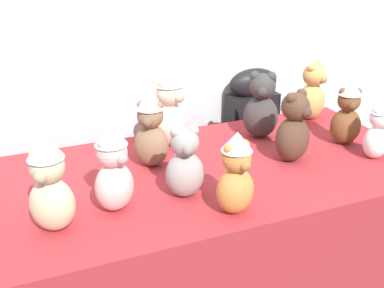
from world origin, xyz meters
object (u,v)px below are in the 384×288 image
(instrument_case, at_px, (249,155))
(teddy_bear_cocoa, at_px, (293,129))
(teddy_bear_ash, at_px, (185,164))
(teddy_bear_cream, at_px, (170,108))
(teddy_bear_ginger, at_px, (236,174))
(teddy_bear_chestnut, at_px, (347,113))
(display_table, at_px, (192,253))
(teddy_bear_blush, at_px, (113,170))
(teddy_bear_charcoal, at_px, (261,107))
(teddy_bear_snow, at_px, (378,130))
(teddy_bear_honey, at_px, (312,93))
(teddy_bear_mocha, at_px, (151,131))
(teddy_bear_sand, at_px, (50,186))

(instrument_case, bearing_deg, teddy_bear_cocoa, -106.89)
(teddy_bear_ash, height_order, teddy_bear_cream, teddy_bear_cream)
(teddy_bear_ginger, bearing_deg, teddy_bear_chestnut, 13.04)
(display_table, bearing_deg, teddy_bear_ginger, -85.83)
(teddy_bear_chestnut, relative_size, teddy_bear_blush, 0.95)
(teddy_bear_chestnut, distance_m, teddy_bear_charcoal, 0.37)
(instrument_case, height_order, teddy_bear_cream, teddy_bear_cream)
(instrument_case, relative_size, teddy_bear_blush, 3.29)
(teddy_bear_ash, bearing_deg, teddy_bear_snow, 7.44)
(teddy_bear_cocoa, height_order, teddy_bear_ginger, teddy_bear_cocoa)
(teddy_bear_cream, relative_size, teddy_bear_honey, 1.19)
(teddy_bear_cream, bearing_deg, teddy_bear_honey, -25.68)
(instrument_case, relative_size, teddy_bear_chestnut, 3.45)
(instrument_case, xyz_separation_m, teddy_bear_honey, (0.20, -0.24, 0.42))
(teddy_bear_charcoal, xyz_separation_m, teddy_bear_honey, (0.35, 0.11, -0.01))
(teddy_bear_cocoa, distance_m, teddy_bear_chestnut, 0.32)
(display_table, bearing_deg, teddy_bear_cocoa, -7.73)
(instrument_case, distance_m, teddy_bear_charcoal, 0.57)
(instrument_case, bearing_deg, teddy_bear_charcoal, -116.30)
(teddy_bear_snow, bearing_deg, teddy_bear_chestnut, 81.59)
(teddy_bear_chestnut, relative_size, teddy_bear_ash, 1.10)
(display_table, distance_m, teddy_bear_blush, 0.66)
(teddy_bear_charcoal, bearing_deg, teddy_bear_cream, -159.67)
(teddy_bear_cocoa, xyz_separation_m, teddy_bear_charcoal, (0.00, 0.26, 0.00))
(display_table, distance_m, teddy_bear_mocha, 0.57)
(teddy_bear_ash, bearing_deg, teddy_bear_chestnut, 18.93)
(display_table, distance_m, teddy_bear_ginger, 0.63)
(teddy_bear_charcoal, distance_m, teddy_bear_ash, 0.63)
(teddy_bear_chestnut, bearing_deg, teddy_bear_ginger, -133.88)
(teddy_bear_cocoa, relative_size, teddy_bear_ginger, 1.03)
(teddy_bear_cocoa, relative_size, teddy_bear_sand, 0.95)
(instrument_case, relative_size, teddy_bear_mocha, 3.26)
(teddy_bear_charcoal, distance_m, teddy_bear_cream, 0.42)
(teddy_bear_honey, bearing_deg, teddy_bear_blush, 177.12)
(display_table, height_order, instrument_case, instrument_case)
(teddy_bear_cocoa, distance_m, teddy_bear_ginger, 0.48)
(teddy_bear_blush, height_order, teddy_bear_honey, teddy_bear_blush)
(teddy_bear_chestnut, bearing_deg, teddy_bear_cocoa, -147.92)
(teddy_bear_cream, bearing_deg, teddy_bear_chestnut, -49.49)
(instrument_case, height_order, teddy_bear_cocoa, teddy_bear_cocoa)
(teddy_bear_charcoal, xyz_separation_m, teddy_bear_cream, (-0.41, 0.07, 0.03))
(teddy_bear_snow, relative_size, teddy_bear_honey, 0.87)
(teddy_bear_mocha, bearing_deg, teddy_bear_ash, -50.36)
(teddy_bear_charcoal, bearing_deg, teddy_bear_blush, -123.94)
(teddy_bear_cocoa, distance_m, teddy_bear_snow, 0.36)
(teddy_bear_ash, relative_size, teddy_bear_blush, 0.87)
(teddy_bear_mocha, bearing_deg, teddy_bear_sand, -111.31)
(teddy_bear_ash, height_order, teddy_bear_blush, teddy_bear_blush)
(display_table, height_order, teddy_bear_blush, teddy_bear_blush)
(display_table, height_order, teddy_bear_ginger, teddy_bear_ginger)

